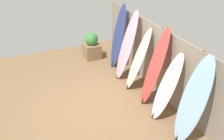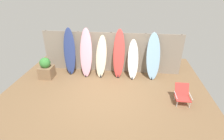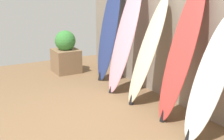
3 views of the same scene
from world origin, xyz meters
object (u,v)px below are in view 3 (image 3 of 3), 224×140
(surfboard_pink_1, at_px, (125,36))
(planter_box, at_px, (66,53))
(surfboard_cream_2, at_px, (147,51))
(surfboard_white_4, at_px, (210,78))
(surfboard_red_3, at_px, (181,51))
(surfboard_navy_0, at_px, (109,30))

(surfboard_pink_1, relative_size, planter_box, 2.22)
(surfboard_cream_2, bearing_deg, surfboard_white_4, -0.47)
(surfboard_cream_2, distance_m, surfboard_white_4, 1.35)
(surfboard_pink_1, xyz_separation_m, surfboard_cream_2, (0.64, 0.03, -0.15))
(surfboard_red_3, height_order, planter_box, surfboard_red_3)
(planter_box, bearing_deg, surfboard_cream_2, 12.87)
(surfboard_pink_1, relative_size, surfboard_red_3, 1.01)
(surfboard_navy_0, xyz_separation_m, surfboard_pink_1, (0.75, -0.08, 0.01))
(surfboard_red_3, relative_size, surfboard_white_4, 1.26)
(surfboard_cream_2, bearing_deg, surfboard_navy_0, 177.83)
(surfboard_navy_0, bearing_deg, surfboard_white_4, -1.33)
(surfboard_navy_0, bearing_deg, planter_box, -147.37)
(surfboard_navy_0, bearing_deg, surfboard_cream_2, -2.17)
(surfboard_navy_0, distance_m, surfboard_white_4, 2.75)
(surfboard_red_3, bearing_deg, surfboard_cream_2, -177.31)
(surfboard_red_3, distance_m, planter_box, 3.14)
(surfboard_cream_2, height_order, planter_box, surfboard_cream_2)
(surfboard_white_4, height_order, planter_box, surfboard_white_4)
(surfboard_white_4, bearing_deg, surfboard_navy_0, 178.67)
(planter_box, bearing_deg, surfboard_red_3, 10.41)
(surfboard_pink_1, xyz_separation_m, surfboard_white_4, (2.00, 0.01, -0.22))
(surfboard_white_4, bearing_deg, surfboard_red_3, 175.61)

